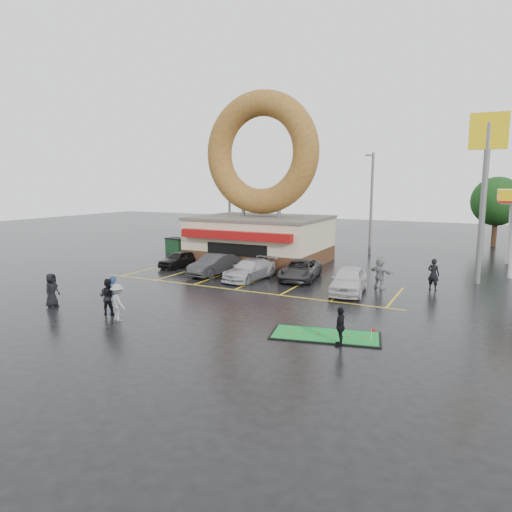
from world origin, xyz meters
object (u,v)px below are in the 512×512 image
at_px(streetlight_mid, 371,201).
at_px(dumpster, 177,246).
at_px(car_black, 179,259).
at_px(person_blue, 114,295).
at_px(car_silver, 250,270).
at_px(putting_green, 325,335).
at_px(car_white, 349,280).
at_px(car_dgrey, 214,265).
at_px(person_cameraman, 340,326).
at_px(donut_shop, 261,207).
at_px(shell_sign, 486,166).
at_px(streetlight_left, 229,199).
at_px(car_grey, 300,270).

bearing_deg(streetlight_mid, dumpster, -155.83).
distance_m(car_black, person_blue, 12.71).
bearing_deg(car_silver, putting_green, -39.93).
relative_size(car_black, car_white, 0.80).
bearing_deg(person_blue, putting_green, -19.85).
distance_m(car_dgrey, person_cameraman, 15.40).
bearing_deg(donut_shop, car_silver, -69.54).
distance_m(shell_sign, car_black, 21.92).
bearing_deg(dumpster, car_silver, -21.99).
xyz_separation_m(shell_sign, streetlight_mid, (-9.00, 8.92, -2.60)).
bearing_deg(car_white, putting_green, -88.64).
distance_m(donut_shop, car_black, 7.71).
xyz_separation_m(donut_shop, shell_sign, (16.00, -0.97, 2.91)).
bearing_deg(putting_green, streetlight_mid, 98.85).
distance_m(streetlight_mid, person_blue, 25.86).
bearing_deg(streetlight_mid, car_dgrey, -117.79).
relative_size(car_silver, person_cameraman, 2.95).
relative_size(car_dgrey, car_silver, 0.95).
relative_size(car_black, dumpster, 2.02).
xyz_separation_m(car_black, putting_green, (15.07, -10.23, -0.58)).
height_order(shell_sign, car_silver, shell_sign).
bearing_deg(streetlight_left, car_black, -78.00).
distance_m(car_black, person_cameraman, 19.36).
relative_size(streetlight_mid, person_blue, 4.68).
xyz_separation_m(donut_shop, streetlight_mid, (7.00, 7.95, 0.32)).
relative_size(car_black, car_dgrey, 0.83).
height_order(donut_shop, shell_sign, donut_shop).
distance_m(donut_shop, car_white, 12.42).
bearing_deg(car_dgrey, car_black, 168.68).
distance_m(donut_shop, car_silver, 7.95).
height_order(shell_sign, car_white, shell_sign).
distance_m(donut_shop, streetlight_left, 9.87).
distance_m(car_black, car_silver, 7.09).
height_order(donut_shop, car_silver, donut_shop).
xyz_separation_m(car_black, car_silver, (6.91, -1.58, 0.05)).
xyz_separation_m(streetlight_left, person_blue, (7.31, -23.69, -3.82)).
bearing_deg(person_blue, shell_sign, 16.78).
distance_m(streetlight_left, car_silver, 16.98).
height_order(car_black, car_grey, car_grey).
distance_m(car_black, car_grey, 9.89).
xyz_separation_m(car_black, car_dgrey, (3.98, -1.29, 0.11)).
relative_size(streetlight_left, person_blue, 4.68).
bearing_deg(streetlight_left, car_grey, -43.81).
xyz_separation_m(streetlight_left, car_silver, (9.44, -13.50, -4.11)).
bearing_deg(putting_green, car_grey, 116.87).
bearing_deg(car_black, shell_sign, 16.94).
bearing_deg(streetlight_mid, streetlight_left, -175.91).
bearing_deg(streetlight_left, car_white, -41.01).
bearing_deg(car_dgrey, streetlight_mid, 68.83).
bearing_deg(car_silver, car_dgrey, -178.92).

